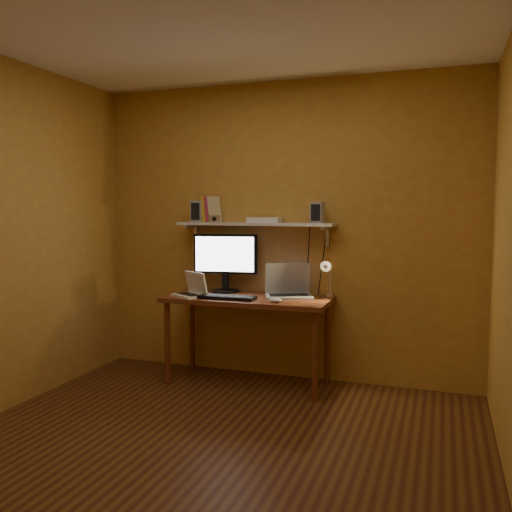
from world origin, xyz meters
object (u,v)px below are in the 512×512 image
at_px(mouse, 275,300).
at_px(desk_lamp, 328,274).
at_px(speaker_left, 199,211).
at_px(shelf_camera, 214,219).
at_px(wall_shelf, 255,224).
at_px(speaker_right, 318,212).
at_px(monitor, 225,260).
at_px(laptop, 289,288).
at_px(netbook, 192,290).
at_px(keyboard, 227,297).
at_px(desk, 248,307).
at_px(router, 264,220).

height_order(mouse, desk_lamp, desk_lamp).
relative_size(speaker_left, shelf_camera, 1.81).
xyz_separation_m(wall_shelf, speaker_right, (0.55, -0.00, 0.10)).
height_order(wall_shelf, monitor, wall_shelf).
bearing_deg(laptop, netbook, 176.59).
distance_m(netbook, keyboard, 0.33).
height_order(wall_shelf, keyboard, wall_shelf).
height_order(desk, netbook, netbook).
bearing_deg(desk_lamp, laptop, 179.20).
bearing_deg(wall_shelf, shelf_camera, -170.32).
bearing_deg(keyboard, speaker_right, 25.41).
xyz_separation_m(laptop, speaker_right, (0.23, 0.06, 0.64)).
bearing_deg(desk, keyboard, -131.19).
relative_size(laptop, router, 1.66).
xyz_separation_m(laptop, speaker_left, (-0.86, 0.06, 0.65)).
relative_size(desk, laptop, 3.04).
distance_m(desk, monitor, 0.50).
bearing_deg(router, laptop, -15.95).
bearing_deg(shelf_camera, netbook, -111.03).
xyz_separation_m(wall_shelf, desk_lamp, (0.66, -0.07, -0.40)).
distance_m(keyboard, desk_lamp, 0.86).
distance_m(desk, router, 0.76).
height_order(desk, keyboard, keyboard).
relative_size(monitor, mouse, 5.61).
bearing_deg(monitor, shelf_camera, -155.11).
distance_m(wall_shelf, monitor, 0.42).
relative_size(speaker_left, speaker_right, 1.09).
bearing_deg(monitor, netbook, -128.83).
height_order(netbook, keyboard, netbook).
bearing_deg(laptop, shelf_camera, 158.52).
xyz_separation_m(mouse, speaker_right, (0.25, 0.38, 0.70)).
relative_size(speaker_right, shelf_camera, 1.66).
bearing_deg(desk_lamp, speaker_right, 148.26).
bearing_deg(desk, netbook, -165.10).
xyz_separation_m(laptop, netbook, (-0.78, -0.25, -0.02)).
bearing_deg(laptop, mouse, -114.73).
bearing_deg(speaker_right, desk, -153.97).
distance_m(wall_shelf, keyboard, 0.70).
bearing_deg(speaker_right, laptop, -158.29).
height_order(desk_lamp, shelf_camera, shelf_camera).
height_order(keyboard, router, router).
bearing_deg(wall_shelf, router, 3.47).
distance_m(netbook, speaker_left, 0.74).
height_order(speaker_left, shelf_camera, speaker_left).
distance_m(laptop, keyboard, 0.53).
height_order(monitor, keyboard, monitor).
bearing_deg(mouse, keyboard, 170.29).
distance_m(wall_shelf, router, 0.09).
xyz_separation_m(desk, monitor, (-0.28, 0.19, 0.38)).
height_order(desk, router, router).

